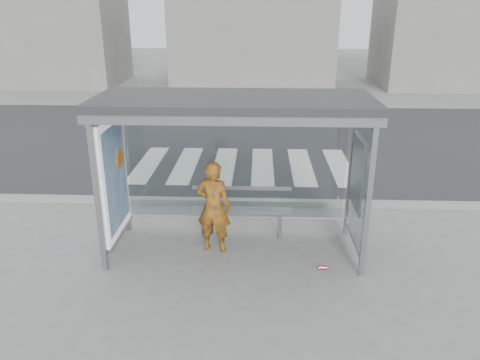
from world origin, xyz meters
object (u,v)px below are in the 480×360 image
bench (241,209)px  bus_shelter (210,136)px  person (214,207)px  soda_can (322,268)px

bench → bus_shelter: bearing=-137.4°
bench → person: bearing=-132.2°
person → soda_can: 2.01m
bus_shelter → soda_can: bearing=-19.2°
bus_shelter → person: bus_shelter is taller
bus_shelter → bench: size_ratio=2.42×
person → soda_can: person is taller
bus_shelter → person: 1.19m
soda_can → bench: bearing=141.1°
bus_shelter → soda_can: 2.72m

